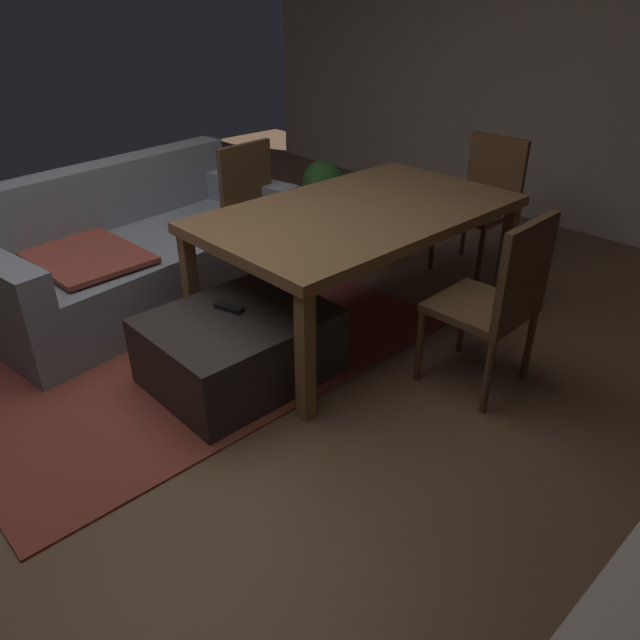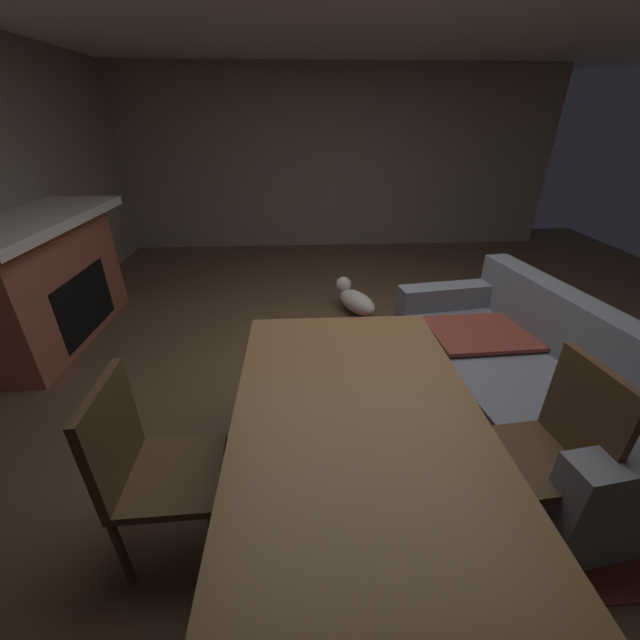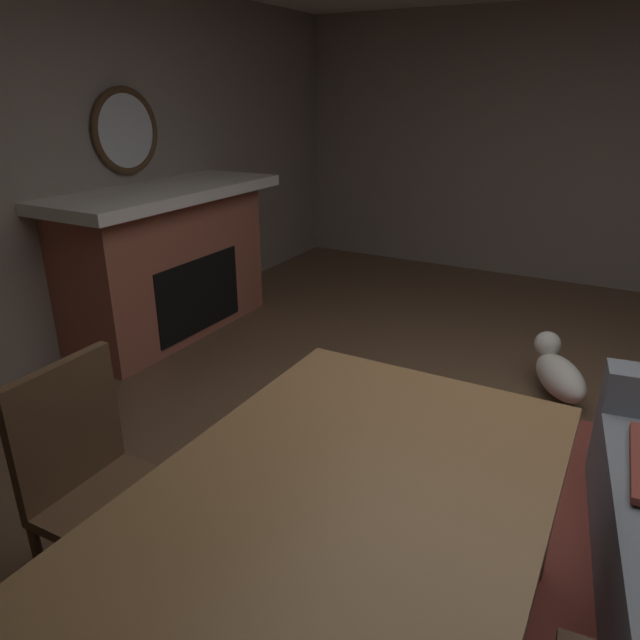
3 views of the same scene
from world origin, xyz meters
TOP-DOWN VIEW (x-y plane):
  - floor at (0.00, 0.00)m, footprint 9.12×9.12m
  - wall_back_fireplace_side at (0.00, -3.15)m, footprint 8.00×0.12m
  - wall_left at (-3.80, 0.00)m, footprint 0.12×6.70m
  - area_rug at (0.33, 0.32)m, footprint 2.60×2.00m
  - fireplace at (-0.87, -2.78)m, footprint 1.88×0.76m
  - round_wall_mirror at (-0.87, -3.06)m, footprint 0.62×0.05m
  - ottoman_coffee_table at (0.33, -0.28)m, footprint 0.90×0.71m
  - tv_remote at (0.33, -0.20)m, footprint 0.09×0.17m
  - dining_table at (1.20, -0.29)m, footprint 1.82×1.07m
  - dining_chair_south at (1.20, -1.21)m, footprint 0.45×0.45m
  - small_dog at (-1.19, 0.04)m, footprint 0.55×0.45m

SIDE VIEW (x-z plane):
  - floor at x=0.00m, z-range 0.00..0.00m
  - area_rug at x=0.33m, z-range 0.00..0.01m
  - small_dog at x=-1.19m, z-range 0.02..0.34m
  - ottoman_coffee_table at x=0.33m, z-range 0.00..0.38m
  - tv_remote at x=0.33m, z-range 0.38..0.40m
  - dining_chair_south at x=1.20m, z-range 0.06..0.99m
  - fireplace at x=-0.87m, z-range 0.01..1.14m
  - dining_table at x=1.20m, z-range 0.30..1.04m
  - wall_back_fireplace_side at x=0.00m, z-range 0.00..2.54m
  - wall_left at x=-3.80m, z-range 0.00..2.54m
  - round_wall_mirror at x=-0.87m, z-range 1.20..1.82m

